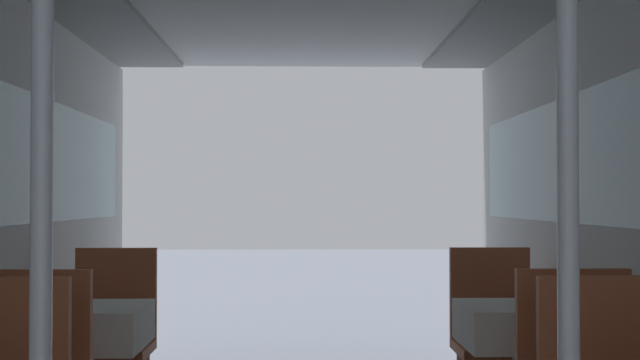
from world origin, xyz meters
name	(u,v)px	position (x,y,z in m)	size (l,w,h in m)	color
support_pole_left_0	(41,248)	(-0.67, 0.91, 1.08)	(0.06, 0.06, 2.16)	silver
dining_table_left_1	(82,336)	(-1.00, 2.67, 0.59)	(0.56, 0.56, 0.72)	#4C4C51
support_pole_right_0	(568,247)	(0.67, 0.91, 1.08)	(0.06, 0.06, 2.16)	silver
dining_table_right_1	(524,334)	(1.00, 2.67, 0.59)	(0.56, 0.56, 0.72)	#4C4C51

